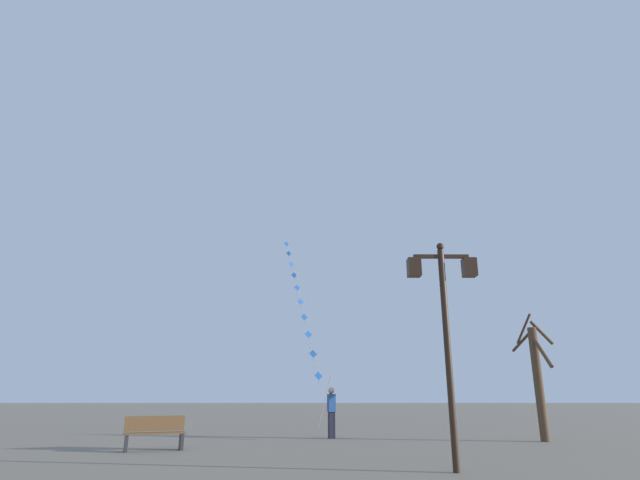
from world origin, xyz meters
name	(u,v)px	position (x,y,z in m)	size (l,w,h in m)	color
ground_plane	(346,434)	(0.00, 20.00, 0.00)	(160.00, 160.00, 0.00)	#756B5B
twin_lantern_lamp_post	(445,307)	(1.57, 9.64, 3.24)	(1.49, 0.28, 4.67)	black
kite_train	(301,305)	(-2.00, 25.41, 6.00)	(2.84, 13.17, 11.42)	brown
kite_flyer	(331,411)	(-0.64, 17.69, 0.90)	(0.30, 0.62, 1.71)	#1E1E2D
bare_tree	(538,376)	(6.27, 16.42, 2.04)	(1.13, 2.34, 4.17)	#4C3826
park_bench	(155,433)	(-5.59, 13.72, 0.45)	(1.65, 1.02, 0.89)	brown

